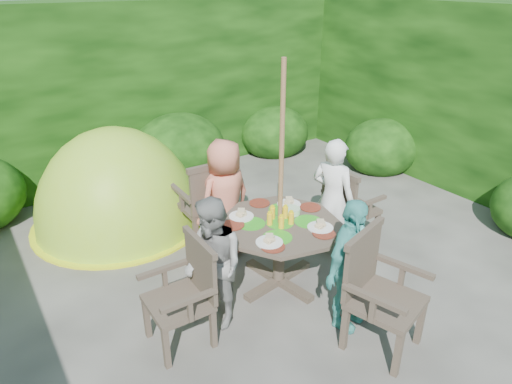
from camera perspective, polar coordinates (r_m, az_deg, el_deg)
ground at (r=4.40m, az=2.84°, el=-13.95°), size 60.00×60.00×0.00m
hedge_enclosure at (r=4.79m, az=-6.47°, el=6.50°), size 9.00×9.00×2.50m
patio_table at (r=4.36m, az=2.99°, el=-5.07°), size 1.36×1.36×0.82m
parasol_pole at (r=4.12m, az=3.13°, el=1.17°), size 0.05×0.05×2.20m
garden_chair_right at (r=5.17m, az=11.34°, el=-1.62°), size 0.50×0.55×0.90m
garden_chair_left at (r=3.81m, az=-8.75°, el=-12.28°), size 0.48×0.54×0.88m
garden_chair_back at (r=5.09m, az=-6.09°, el=-1.12°), size 0.61×0.55×0.99m
garden_chair_front at (r=3.84m, az=14.93°, el=-11.79°), size 0.71×0.66×0.97m
child_right at (r=4.86m, az=9.54°, el=-0.87°), size 0.46×0.56×1.33m
child_left at (r=3.89m, az=-5.32°, el=-8.99°), size 0.48×0.60×1.19m
child_back at (r=4.84m, az=-3.86°, el=-0.85°), size 0.69×0.50×1.30m
child_front at (r=3.92m, az=11.53°, el=-8.99°), size 0.77×0.52×1.21m
dome_tent at (r=5.96m, az=-16.50°, el=-3.63°), size 2.42×2.42×2.41m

